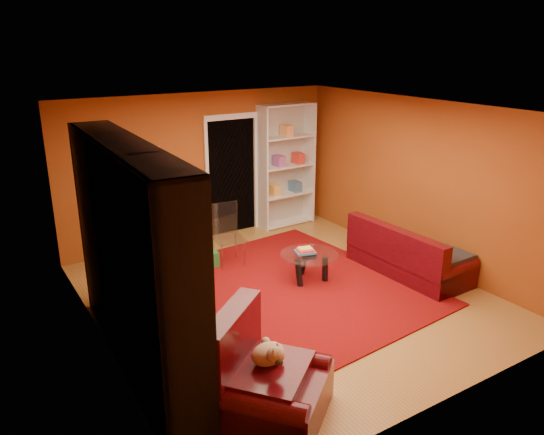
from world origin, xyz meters
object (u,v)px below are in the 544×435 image
armchair (271,377)px  coffee_table (309,267)px  gift_box_green (209,259)px  acrylic_chair (229,239)px  gift_box_red (154,248)px  media_unit (133,259)px  christmas_tree (163,208)px  sofa (410,248)px  rug (292,287)px  white_bookshelf (286,166)px  gift_box_teal (166,256)px  dog (268,354)px

armchair → coffee_table: 3.04m
gift_box_green → coffee_table: (1.03, -1.28, 0.10)m
coffee_table → acrylic_chair: (-0.73, 1.17, 0.22)m
acrylic_chair → gift_box_red: bearing=135.6°
media_unit → coffee_table: bearing=15.9°
christmas_tree → sofa: christmas_tree is taller
rug → coffee_table: bearing=10.0°
rug → media_unit: (-2.46, -0.61, 1.23)m
media_unit → christmas_tree: (1.27, 2.48, -0.31)m
gift_box_green → rug: bearing=-63.4°
white_bookshelf → acrylic_chair: white_bookshelf is taller
white_bookshelf → coffee_table: (-1.14, -2.35, -0.93)m
media_unit → white_bookshelf: bearing=39.9°
gift_box_teal → sofa: size_ratio=0.16×
christmas_tree → gift_box_teal: size_ratio=6.25×
coffee_table → armchair: bearing=-132.7°
dog → acrylic_chair: 3.58m
christmas_tree → armchair: bearing=-97.2°
rug → armchair: armchair is taller
christmas_tree → armchair: 4.09m
rug → white_bookshelf: (1.49, 2.42, 1.15)m
dog → coffee_table: size_ratio=0.46×
armchair → sofa: bearing=-13.5°
gift_box_green → sofa: size_ratio=0.14×
gift_box_green → dog: dog is taller
gift_box_green → white_bookshelf: size_ratio=0.11×
rug → gift_box_green: bearing=116.6°
media_unit → gift_box_green: media_unit is taller
christmas_tree → armchair: christmas_tree is taller
gift_box_teal → coffee_table: 2.33m
coffee_table → media_unit: bearing=-166.5°
gift_box_red → dog: dog is taller
media_unit → gift_box_red: (1.22, 2.93, -1.13)m
christmas_tree → dog: 4.00m
rug → white_bookshelf: white_bookshelf is taller
gift_box_green → sofa: bearing=-36.4°
dog → christmas_tree: bearing=44.1°
rug → gift_box_red: size_ratio=17.70×
rug → christmas_tree: size_ratio=1.95×
dog → rug: bearing=12.4°
gift_box_green → gift_box_red: bearing=119.9°
white_bookshelf → armchair: 5.63m
rug → white_bookshelf: 3.06m
gift_box_red → acrylic_chair: bearing=-51.7°
gift_box_red → coffee_table: (1.59, -2.26, 0.12)m
media_unit → sofa: size_ratio=1.71×
christmas_tree → white_bookshelf: (2.69, 0.55, 0.23)m
gift_box_teal → gift_box_red: 0.56m
sofa → acrylic_chair: acrylic_chair is taller
gift_box_green → gift_box_red: 1.13m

